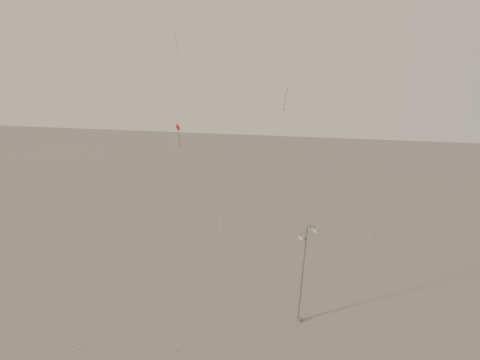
# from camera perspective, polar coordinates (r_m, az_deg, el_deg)

# --- Properties ---
(street_lamp) EXTENTS (1.54, 0.90, 8.58)m
(street_lamp) POSITION_cam_1_polar(r_m,az_deg,el_deg) (37.89, 7.73, -10.90)
(street_lamp) COLOR #999CA2
(street_lamp) RESTS_ON ground
(kite_1) EXTENTS (3.46, 13.22, 22.55)m
(kite_1) POSITION_cam_1_polar(r_m,az_deg,el_deg) (40.10, -7.85, 8.96)
(kite_1) COLOR #2D2826
(kite_1) RESTS_ON ground
(kite_3) EXTENTS (5.54, 9.89, 15.43)m
(kite_3) POSITION_cam_1_polar(r_m,az_deg,el_deg) (38.18, -10.15, 0.41)
(kite_3) COLOR maroon
(kite_3) RESTS_ON ground
(kite_4) EXTENTS (12.66, 8.42, 18.37)m
(kite_4) POSITION_cam_1_polar(r_m,az_deg,el_deg) (36.76, 10.27, 2.59)
(kite_4) COLOR #2D2826
(kite_4) RESTS_ON ground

